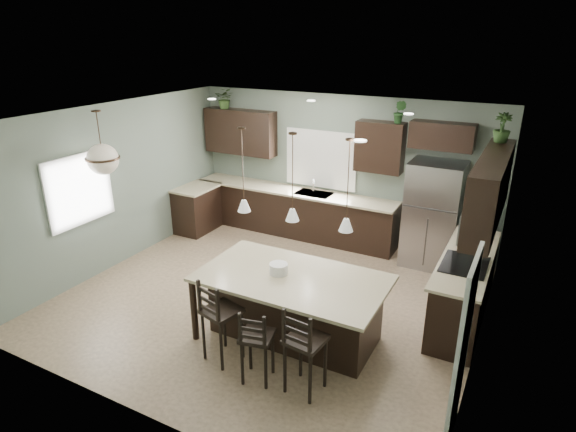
# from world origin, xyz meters

# --- Properties ---
(ground) EXTENTS (6.00, 6.00, 0.00)m
(ground) POSITION_xyz_m (0.00, 0.00, 0.00)
(ground) COLOR #9E8466
(ground) RESTS_ON ground
(pantry_door) EXTENTS (0.04, 0.82, 2.04)m
(pantry_door) POSITION_xyz_m (2.98, -1.55, 1.02)
(pantry_door) COLOR white
(pantry_door) RESTS_ON ground
(window_back) EXTENTS (1.35, 0.02, 1.00)m
(window_back) POSITION_xyz_m (-0.40, 2.73, 1.55)
(window_back) COLOR white
(window_back) RESTS_ON room_shell
(window_left) EXTENTS (0.02, 1.10, 1.00)m
(window_left) POSITION_xyz_m (-2.98, -0.80, 1.55)
(window_left) COLOR white
(window_left) RESTS_ON room_shell
(left_return_cabs) EXTENTS (0.60, 0.90, 0.90)m
(left_return_cabs) POSITION_xyz_m (-2.70, 1.70, 0.45)
(left_return_cabs) COLOR black
(left_return_cabs) RESTS_ON ground
(left_return_countertop) EXTENTS (0.66, 0.96, 0.04)m
(left_return_countertop) POSITION_xyz_m (-2.68, 1.70, 0.92)
(left_return_countertop) COLOR #C1B992
(left_return_countertop) RESTS_ON left_return_cabs
(back_lower_cabs) EXTENTS (4.20, 0.60, 0.90)m
(back_lower_cabs) POSITION_xyz_m (-0.85, 2.45, 0.45)
(back_lower_cabs) COLOR black
(back_lower_cabs) RESTS_ON ground
(back_countertop) EXTENTS (4.20, 0.66, 0.04)m
(back_countertop) POSITION_xyz_m (-0.85, 2.43, 0.92)
(back_countertop) COLOR #C1B992
(back_countertop) RESTS_ON back_lower_cabs
(sink_inset) EXTENTS (0.70, 0.45, 0.01)m
(sink_inset) POSITION_xyz_m (-0.40, 2.43, 0.94)
(sink_inset) COLOR gray
(sink_inset) RESTS_ON back_countertop
(faucet) EXTENTS (0.02, 0.02, 0.28)m
(faucet) POSITION_xyz_m (-0.40, 2.40, 1.08)
(faucet) COLOR silver
(faucet) RESTS_ON back_countertop
(back_upper_left) EXTENTS (1.55, 0.34, 0.90)m
(back_upper_left) POSITION_xyz_m (-2.15, 2.58, 1.95)
(back_upper_left) COLOR black
(back_upper_left) RESTS_ON room_shell
(back_upper_right) EXTENTS (0.85, 0.34, 0.90)m
(back_upper_right) POSITION_xyz_m (0.80, 2.58, 1.95)
(back_upper_right) COLOR black
(back_upper_right) RESTS_ON room_shell
(fridge_header) EXTENTS (1.05, 0.34, 0.45)m
(fridge_header) POSITION_xyz_m (1.85, 2.58, 2.25)
(fridge_header) COLOR black
(fridge_header) RESTS_ON room_shell
(right_lower_cabs) EXTENTS (0.60, 2.35, 0.90)m
(right_lower_cabs) POSITION_xyz_m (2.70, 0.87, 0.45)
(right_lower_cabs) COLOR black
(right_lower_cabs) RESTS_ON ground
(right_countertop) EXTENTS (0.66, 2.35, 0.04)m
(right_countertop) POSITION_xyz_m (2.68, 0.87, 0.92)
(right_countertop) COLOR #C1B992
(right_countertop) RESTS_ON right_lower_cabs
(cooktop) EXTENTS (0.58, 0.75, 0.02)m
(cooktop) POSITION_xyz_m (2.68, 0.60, 0.94)
(cooktop) COLOR black
(cooktop) RESTS_ON right_countertop
(wall_oven_front) EXTENTS (0.01, 0.72, 0.60)m
(wall_oven_front) POSITION_xyz_m (2.40, 0.60, 0.45)
(wall_oven_front) COLOR gray
(wall_oven_front) RESTS_ON right_lower_cabs
(right_upper_cabs) EXTENTS (0.34, 2.35, 0.90)m
(right_upper_cabs) POSITION_xyz_m (2.83, 0.87, 1.95)
(right_upper_cabs) COLOR black
(right_upper_cabs) RESTS_ON room_shell
(microwave) EXTENTS (0.40, 0.75, 0.40)m
(microwave) POSITION_xyz_m (2.78, 0.60, 1.55)
(microwave) COLOR gray
(microwave) RESTS_ON right_upper_cabs
(refrigerator) EXTENTS (0.90, 0.74, 1.85)m
(refrigerator) POSITION_xyz_m (1.88, 2.36, 0.93)
(refrigerator) COLOR #999AA1
(refrigerator) RESTS_ON ground
(kitchen_island) EXTENTS (2.42, 1.38, 0.92)m
(kitchen_island) POSITION_xyz_m (0.77, -0.76, 0.46)
(kitchen_island) COLOR black
(kitchen_island) RESTS_ON ground
(serving_dish) EXTENTS (0.24, 0.24, 0.14)m
(serving_dish) POSITION_xyz_m (0.57, -0.76, 0.99)
(serving_dish) COLOR silver
(serving_dish) RESTS_ON kitchen_island
(bar_stool_left) EXTENTS (0.51, 0.51, 1.13)m
(bar_stool_left) POSITION_xyz_m (0.20, -1.54, 0.56)
(bar_stool_left) COLOR black
(bar_stool_left) RESTS_ON ground
(bar_stool_center) EXTENTS (0.44, 0.44, 0.98)m
(bar_stool_center) POSITION_xyz_m (0.79, -1.67, 0.49)
(bar_stool_center) COLOR black
(bar_stool_center) RESTS_ON ground
(bar_stool_right) EXTENTS (0.45, 0.45, 1.11)m
(bar_stool_right) POSITION_xyz_m (1.36, -1.58, 0.56)
(bar_stool_right) COLOR black
(bar_stool_right) RESTS_ON ground
(pendant_left) EXTENTS (0.17, 0.17, 1.10)m
(pendant_left) POSITION_xyz_m (0.07, -0.75, 2.25)
(pendant_left) COLOR silver
(pendant_left) RESTS_ON room_shell
(pendant_center) EXTENTS (0.17, 0.17, 1.10)m
(pendant_center) POSITION_xyz_m (0.77, -0.76, 2.25)
(pendant_center) COLOR silver
(pendant_center) RESTS_ON room_shell
(pendant_right) EXTENTS (0.17, 0.17, 1.10)m
(pendant_right) POSITION_xyz_m (1.47, -0.76, 2.25)
(pendant_right) COLOR white
(pendant_right) RESTS_ON room_shell
(chandelier) EXTENTS (0.51, 0.51, 0.99)m
(chandelier) POSITION_xyz_m (-2.55, -0.63, 2.31)
(chandelier) COLOR beige
(chandelier) RESTS_ON room_shell
(plant_back_left) EXTENTS (0.45, 0.42, 0.41)m
(plant_back_left) POSITION_xyz_m (-2.47, 2.55, 2.60)
(plant_back_left) COLOR #304C21
(plant_back_left) RESTS_ON back_upper_left
(plant_back_right) EXTENTS (0.25, 0.22, 0.39)m
(plant_back_right) POSITION_xyz_m (1.12, 2.55, 2.60)
(plant_back_right) COLOR #244D22
(plant_back_right) RESTS_ON back_upper_right
(plant_right_wall) EXTENTS (0.25, 0.25, 0.42)m
(plant_right_wall) POSITION_xyz_m (2.80, 1.75, 2.61)
(plant_right_wall) COLOR #2C4B21
(plant_right_wall) RESTS_ON right_upper_cabs
(room_shell) EXTENTS (6.00, 6.00, 6.00)m
(room_shell) POSITION_xyz_m (0.00, 0.00, 1.70)
(room_shell) COLOR slate
(room_shell) RESTS_ON ground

